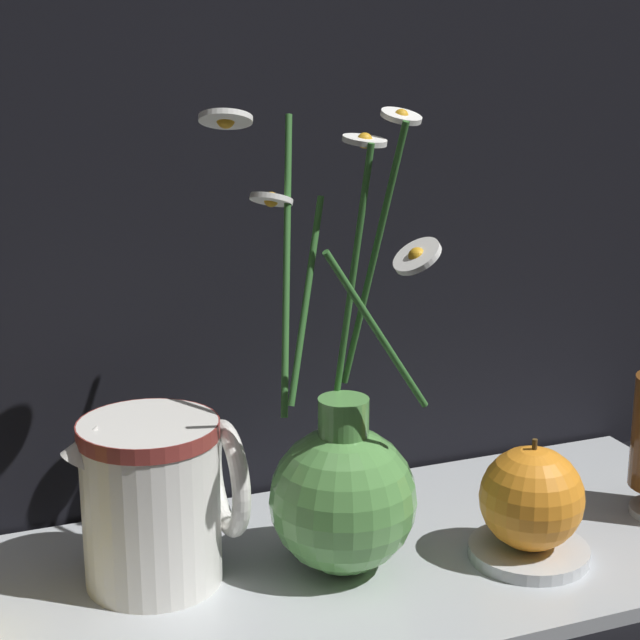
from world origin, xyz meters
TOP-DOWN VIEW (x-y plane):
  - ground_plane at (0.00, 0.00)m, footprint 6.00×6.00m
  - shelf at (0.00, 0.00)m, footprint 0.77×0.29m
  - vase_with_flowers at (0.02, -0.01)m, footprint 0.18×0.17m
  - ceramic_pitcher at (-0.12, 0.03)m, footprint 0.13×0.11m
  - saucer_plate at (0.16, -0.05)m, footprint 0.10×0.10m
  - orange_fruit at (0.16, -0.05)m, footprint 0.08×0.08m

SIDE VIEW (x-z plane):
  - ground_plane at x=0.00m, z-range 0.00..0.00m
  - shelf at x=0.00m, z-range 0.00..0.01m
  - saucer_plate at x=0.16m, z-range 0.01..0.02m
  - orange_fruit at x=0.16m, z-range 0.02..0.11m
  - vase_with_flowers at x=0.02m, z-range -0.10..0.25m
  - ceramic_pitcher at x=-0.12m, z-range 0.01..0.15m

